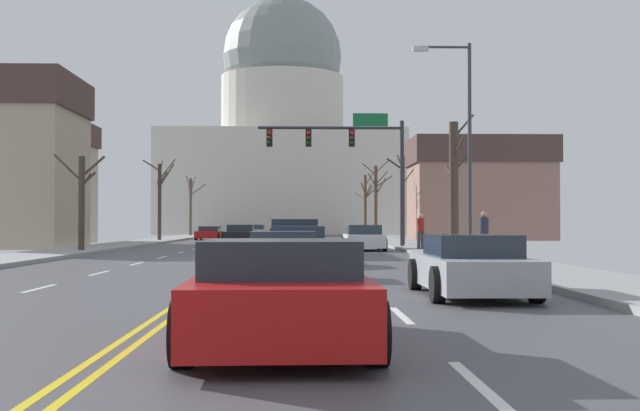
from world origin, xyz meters
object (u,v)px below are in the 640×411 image
(signal_gantry, at_px, (351,150))
(sedan_near_02, at_px, (298,246))
(sedan_near_04, at_px, (470,267))
(sedan_oncoming_00, at_px, (240,235))
(sedan_oncoming_01, at_px, (209,233))
(sedan_near_03, at_px, (283,255))
(pedestrian_00, at_px, (421,229))
(pedestrian_01, at_px, (484,231))
(street_lamp_right, at_px, (462,130))
(pickup_truck_near_01, at_px, (295,239))
(bicycle_parked, at_px, (442,245))
(sedan_near_05, at_px, (280,296))
(sedan_near_00, at_px, (364,239))
(sedan_oncoming_02, at_px, (256,232))

(signal_gantry, relative_size, sedan_near_02, 1.74)
(sedan_near_04, distance_m, sedan_oncoming_00, 37.78)
(sedan_near_04, height_order, sedan_oncoming_01, sedan_near_04)
(sedan_near_02, relative_size, sedan_oncoming_00, 1.02)
(sedan_near_03, distance_m, sedan_near_04, 6.59)
(pedestrian_00, distance_m, pedestrian_01, 8.69)
(street_lamp_right, height_order, pedestrian_00, street_lamp_right)
(pickup_truck_near_01, relative_size, bicycle_parked, 3.08)
(street_lamp_right, bearing_deg, sedan_near_05, -106.94)
(street_lamp_right, relative_size, pedestrian_00, 4.64)
(sedan_near_03, xyz_separation_m, bicycle_parked, (6.20, 11.80, -0.06))
(sedan_near_00, distance_m, bicycle_parked, 8.37)
(signal_gantry, relative_size, street_lamp_right, 1.02)
(pickup_truck_near_01, height_order, sedan_near_05, pickup_truck_near_01)
(pedestrian_00, bearing_deg, sedan_near_00, 141.86)
(pickup_truck_near_01, xyz_separation_m, pedestrian_00, (5.98, 4.51, 0.37))
(sedan_near_04, relative_size, bicycle_parked, 2.59)
(street_lamp_right, relative_size, sedan_oncoming_00, 1.75)
(sedan_near_02, distance_m, sedan_near_04, 12.04)
(pickup_truck_near_01, xyz_separation_m, pedestrian_01, (7.03, -4.11, 0.37))
(sedan_near_02, height_order, sedan_near_04, sedan_near_02)
(pickup_truck_near_01, distance_m, bicycle_parked, 6.13)
(street_lamp_right, relative_size, sedan_near_00, 1.79)
(bicycle_parked, bearing_deg, pickup_truck_near_01, 166.23)
(sedan_near_05, bearing_deg, sedan_near_00, 83.69)
(sedan_near_00, xyz_separation_m, pedestrian_00, (2.56, -2.01, 0.48))
(sedan_oncoming_00, height_order, sedan_oncoming_01, sedan_oncoming_00)
(signal_gantry, distance_m, sedan_near_04, 28.91)
(sedan_oncoming_02, distance_m, bicycle_parked, 45.26)
(signal_gantry, distance_m, pedestrian_00, 7.39)
(sedan_oncoming_00, xyz_separation_m, bicycle_parked, (9.52, -19.86, -0.11))
(pedestrian_01, relative_size, bicycle_parked, 0.94)
(sedan_near_04, xyz_separation_m, bicycle_parked, (2.55, 17.28, -0.07))
(pickup_truck_near_01, relative_size, sedan_near_04, 1.19)
(sedan_near_02, xyz_separation_m, bicycle_parked, (5.83, 5.70, -0.12))
(sedan_near_03, bearing_deg, bicycle_parked, 62.26)
(pickup_truck_near_01, bearing_deg, pedestrian_01, -30.34)
(pickup_truck_near_01, height_order, sedan_near_03, pickup_truck_near_01)
(pedestrian_01, bearing_deg, pickup_truck_near_01, 149.66)
(sedan_near_00, relative_size, sedan_near_05, 1.01)
(sedan_near_04, relative_size, sedan_near_05, 1.06)
(sedan_near_03, bearing_deg, pedestrian_00, 70.66)
(sedan_near_05, xyz_separation_m, pedestrian_01, (7.10, 20.89, 0.50))
(sedan_near_00, distance_m, sedan_near_05, 31.72)
(sedan_near_03, relative_size, sedan_oncoming_02, 0.95)
(sedan_near_00, xyz_separation_m, sedan_oncoming_01, (-10.44, 25.51, -0.06))
(pickup_truck_near_01, bearing_deg, sedan_near_04, -79.71)
(sedan_near_02, xyz_separation_m, pedestrian_00, (5.86, 11.67, 0.47))
(sedan_oncoming_02, bearing_deg, sedan_near_03, -86.34)
(street_lamp_right, xyz_separation_m, sedan_near_00, (-2.68, 11.26, -4.15))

